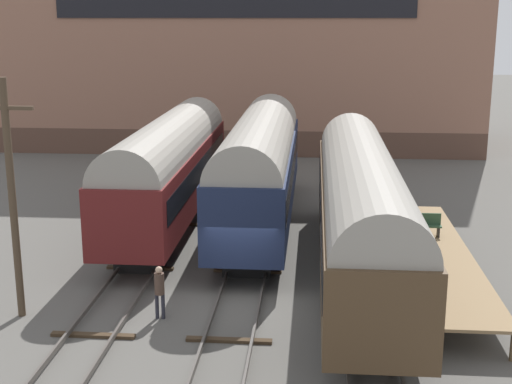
{
  "coord_description": "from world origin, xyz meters",
  "views": [
    {
      "loc": [
        2.43,
        -22.56,
        9.52
      ],
      "look_at": [
        0.0,
        6.9,
        2.2
      ],
      "focal_mm": 50.0,
      "sensor_mm": 36.0,
      "label": 1
    }
  ],
  "objects": [
    {
      "name": "train_car_maroon",
      "position": [
        -4.18,
        9.1,
        2.89
      ],
      "size": [
        2.95,
        16.77,
        5.08
      ],
      "color": "black",
      "rests_on": "ground"
    },
    {
      "name": "train_car_brown",
      "position": [
        4.18,
        2.56,
        2.87
      ],
      "size": [
        2.93,
        18.27,
        5.03
      ],
      "color": "black",
      "rests_on": "ground"
    },
    {
      "name": "station_platform",
      "position": [
        6.91,
        3.04,
        0.88
      ],
      "size": [
        2.84,
        13.45,
        0.96
      ],
      "color": "#8C704C",
      "rests_on": "ground"
    },
    {
      "name": "warehouse_building",
      "position": [
        -3.07,
        32.35,
        9.08
      ],
      "size": [
        34.4,
        12.88,
        18.16
      ],
      "color": "brown",
      "rests_on": "ground"
    },
    {
      "name": "person_worker",
      "position": [
        -2.42,
        -1.49,
        1.08
      ],
      "size": [
        0.32,
        0.32,
        1.78
      ],
      "color": "#282833",
      "rests_on": "ground"
    },
    {
      "name": "bench",
      "position": [
        6.85,
        5.2,
        1.44
      ],
      "size": [
        1.4,
        0.4,
        0.91
      ],
      "color": "#2D4C33",
      "rests_on": "station_platform"
    },
    {
      "name": "track_middle",
      "position": [
        0.0,
        0.0,
        0.14
      ],
      "size": [
        2.6,
        60.0,
        0.26
      ],
      "color": "#4C4742",
      "rests_on": "ground"
    },
    {
      "name": "track_left",
      "position": [
        -4.18,
        0.0,
        0.14
      ],
      "size": [
        2.6,
        60.0,
        0.26
      ],
      "color": "#4C4742",
      "rests_on": "ground"
    },
    {
      "name": "track_right",
      "position": [
        4.18,
        0.0,
        0.14
      ],
      "size": [
        2.6,
        60.0,
        0.26
      ],
      "color": "#4C4742",
      "rests_on": "ground"
    },
    {
      "name": "ground_plane",
      "position": [
        0.0,
        0.0,
        0.0
      ],
      "size": [
        200.0,
        200.0,
        0.0
      ],
      "primitive_type": "plane",
      "color": "#56544F"
    },
    {
      "name": "train_car_navy",
      "position": [
        0.0,
        9.04,
        3.01
      ],
      "size": [
        3.04,
        16.89,
        5.29
      ],
      "color": "black",
      "rests_on": "ground"
    },
    {
      "name": "utility_pole",
      "position": [
        -6.98,
        -1.62,
        4.03
      ],
      "size": [
        1.8,
        0.24,
        7.73
      ],
      "color": "#473828",
      "rests_on": "ground"
    }
  ]
}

